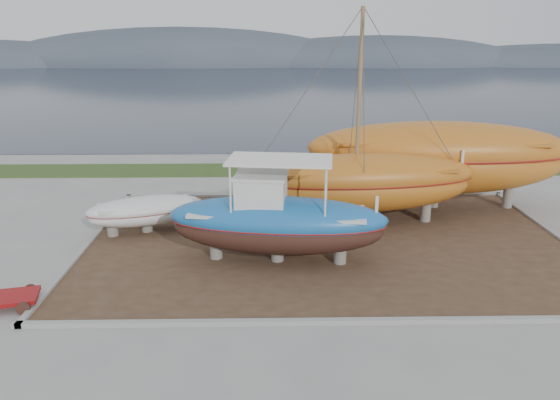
{
  "coord_description": "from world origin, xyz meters",
  "views": [
    {
      "loc": [
        -2.19,
        -15.52,
        7.77
      ],
      "look_at": [
        -1.81,
        4.0,
        1.73
      ],
      "focal_mm": 35.0,
      "sensor_mm": 36.0,
      "label": 1
    }
  ],
  "objects_px": {
    "orange_sailboat": "(370,121)",
    "orange_bare_hull": "(436,166)",
    "blue_caique": "(277,211)",
    "red_trailer": "(7,302)",
    "white_dinghy": "(146,215)"
  },
  "relations": [
    {
      "from": "orange_sailboat",
      "to": "orange_bare_hull",
      "type": "height_order",
      "value": "orange_sailboat"
    },
    {
      "from": "blue_caique",
      "to": "orange_sailboat",
      "type": "relative_size",
      "value": 0.83
    },
    {
      "from": "blue_caique",
      "to": "orange_sailboat",
      "type": "height_order",
      "value": "orange_sailboat"
    },
    {
      "from": "orange_sailboat",
      "to": "red_trailer",
      "type": "relative_size",
      "value": 3.53
    },
    {
      "from": "blue_caique",
      "to": "orange_bare_hull",
      "type": "distance_m",
      "value": 9.44
    },
    {
      "from": "blue_caique",
      "to": "orange_bare_hull",
      "type": "height_order",
      "value": "orange_bare_hull"
    },
    {
      "from": "blue_caique",
      "to": "orange_bare_hull",
      "type": "relative_size",
      "value": 0.65
    },
    {
      "from": "red_trailer",
      "to": "orange_bare_hull",
      "type": "bearing_deg",
      "value": 17.81
    },
    {
      "from": "white_dinghy",
      "to": "orange_sailboat",
      "type": "height_order",
      "value": "orange_sailboat"
    },
    {
      "from": "blue_caique",
      "to": "red_trailer",
      "type": "relative_size",
      "value": 2.94
    },
    {
      "from": "orange_sailboat",
      "to": "red_trailer",
      "type": "height_order",
      "value": "orange_sailboat"
    },
    {
      "from": "white_dinghy",
      "to": "orange_bare_hull",
      "type": "xyz_separation_m",
      "value": [
        12.48,
        2.99,
        1.22
      ]
    },
    {
      "from": "white_dinghy",
      "to": "orange_bare_hull",
      "type": "distance_m",
      "value": 12.89
    },
    {
      "from": "white_dinghy",
      "to": "orange_bare_hull",
      "type": "height_order",
      "value": "orange_bare_hull"
    },
    {
      "from": "orange_bare_hull",
      "to": "red_trailer",
      "type": "relative_size",
      "value": 4.52
    }
  ]
}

